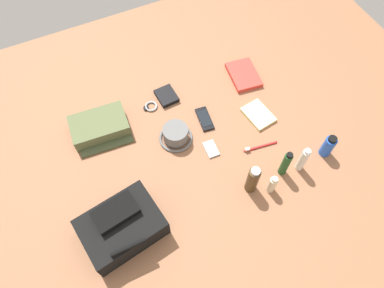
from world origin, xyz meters
name	(u,v)px	position (x,y,z in m)	size (l,w,h in m)	color
ground_plane	(192,150)	(0.00, 0.00, -0.01)	(2.64, 2.02, 0.02)	#8E5C3E
backpack	(122,226)	(0.41, 0.23, 0.06)	(0.34, 0.27, 0.14)	black
toiletry_pouch	(100,127)	(0.35, -0.27, 0.03)	(0.27, 0.22, 0.07)	#56603D
bucket_hat	(176,135)	(0.04, -0.08, 0.03)	(0.16, 0.16, 0.08)	slate
deodorant_spray	(328,146)	(-0.53, 0.28, 0.06)	(0.05, 0.05, 0.13)	blue
toothpaste_tube	(303,160)	(-0.39, 0.29, 0.07)	(0.03, 0.03, 0.15)	white
shampoo_bottle	(285,164)	(-0.31, 0.28, 0.08)	(0.03, 0.03, 0.16)	#19471E
lotion_bottle	(272,184)	(-0.22, 0.33, 0.05)	(0.03, 0.03, 0.11)	beige
cologne_bottle	(253,180)	(-0.14, 0.28, 0.08)	(0.05, 0.05, 0.17)	#473319
paperback_novel	(244,75)	(-0.43, -0.27, 0.01)	(0.16, 0.21, 0.02)	red
cell_phone	(205,119)	(-0.12, -0.12, 0.01)	(0.07, 0.14, 0.01)	black
media_player	(211,149)	(-0.08, 0.04, 0.01)	(0.06, 0.09, 0.01)	#B7B7BC
wristwatch	(150,107)	(0.08, -0.30, 0.01)	(0.07, 0.06, 0.01)	#99999E
toothbrush	(259,147)	(-0.28, 0.13, 0.01)	(0.16, 0.03, 0.02)	red
wallet	(166,96)	(-0.01, -0.32, 0.01)	(0.09, 0.11, 0.02)	black
notepad	(258,115)	(-0.37, -0.03, 0.01)	(0.11, 0.15, 0.02)	beige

